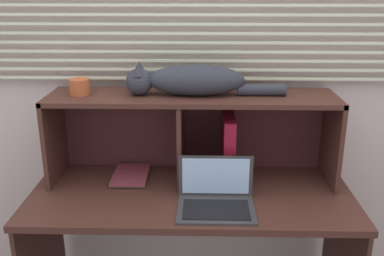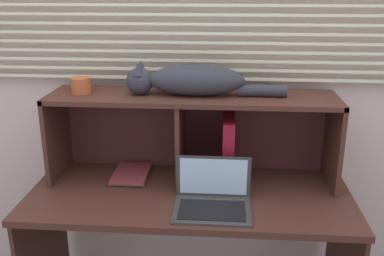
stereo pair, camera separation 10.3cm
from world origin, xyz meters
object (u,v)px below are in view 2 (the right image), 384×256
object	(u,v)px
cat	(190,80)
binder_upright	(228,149)
laptop	(212,199)
small_basket	(81,85)
book_stack	(132,174)

from	to	relation	value
cat	binder_upright	distance (m)	0.37
laptop	small_basket	world-z (taller)	small_basket
laptop	book_stack	world-z (taller)	laptop
cat	laptop	bearing A→B (deg)	-66.31
laptop	binder_upright	bearing A→B (deg)	76.93
book_stack	small_basket	bearing A→B (deg)	179.78
laptop	small_basket	distance (m)	0.79
binder_upright	book_stack	world-z (taller)	binder_upright
cat	small_basket	world-z (taller)	cat
cat	book_stack	size ratio (longest dim) A/B	2.85
cat	book_stack	distance (m)	0.55
cat	book_stack	bearing A→B (deg)	-179.84
book_stack	small_basket	world-z (taller)	small_basket
cat	small_basket	size ratio (longest dim) A/B	7.91
binder_upright	small_basket	distance (m)	0.74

